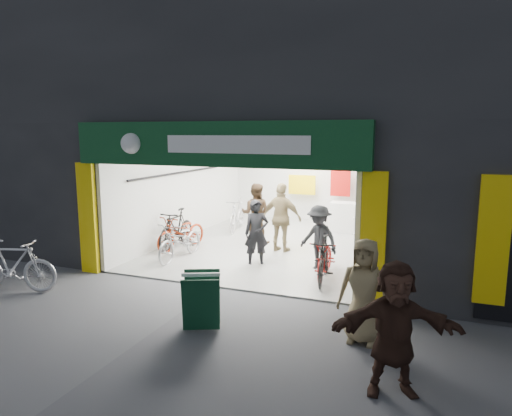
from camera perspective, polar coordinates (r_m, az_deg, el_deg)
The scene contains 17 objects.
ground at distance 9.94m, azimuth -5.11°, elevation -9.89°, with size 60.00×60.00×0.00m, color #56565B.
building at distance 13.82m, azimuth 7.58°, elevation 13.64°, with size 17.00×10.27×8.00m.
bike_left_front at distance 12.02m, azimuth -9.39°, elevation -4.04°, with size 0.67×1.93×1.02m, color #A2A3A7.
bike_left_midfront at distance 13.16m, azimuth -9.92°, elevation -2.62°, with size 0.53×1.89×1.13m, color black.
bike_left_midback at distance 13.06m, azimuth -9.28°, elevation -3.01°, with size 0.66×1.89×0.99m, color #99280D.
bike_left_back at distance 15.22m, azimuth -2.38°, elevation -0.85°, with size 0.53×1.88×1.13m, color #B7B7BC.
bike_right_front at distance 10.22m, azimuth 8.45°, elevation -6.43°, with size 0.48×1.68×1.01m, color black.
bike_right_mid at distance 10.63m, azimuth 8.68°, elevation -6.19°, with size 0.58×1.67×0.88m, color maroon.
bike_right_back at distance 12.83m, azimuth 13.12°, elevation -3.08°, with size 0.52×1.86×1.12m, color #AEAFB3.
parked_bike at distance 10.74m, azimuth -28.15°, elevation -6.37°, with size 0.53×1.88×1.13m, color silver.
customer_a at distance 11.29m, azimuth 0.07°, elevation -3.14°, with size 0.60×0.39×1.65m, color black.
customer_b at distance 13.49m, azimuth -0.06°, elevation -0.72°, with size 0.88×0.69×1.81m, color #382819.
customer_c at distance 10.96m, azimuth 7.86°, elevation -3.78°, with size 1.03×0.59×1.59m, color black.
customer_d at distance 12.47m, azimuth 3.23°, elevation -1.29°, with size 1.13×0.47×1.93m, color olive.
pedestrian_near at distance 7.43m, azimuth 13.35°, elevation -10.07°, with size 0.82×0.53×1.67m, color #907C53.
pedestrian_far at distance 6.12m, azimuth 16.92°, elevation -14.22°, with size 1.61×0.51×1.73m, color #362018.
sandwich_board at distance 7.83m, azimuth -6.84°, elevation -11.29°, with size 0.81×0.82×0.95m.
Camera 1 is at (4.17, -8.40, 3.28)m, focal length 32.00 mm.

